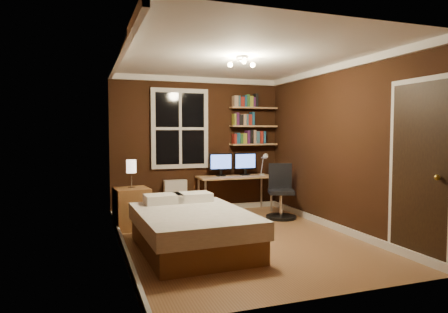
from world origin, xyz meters
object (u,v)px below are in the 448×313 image
object	(u,v)px
monitor_left	(221,165)
desk_lamp	(264,164)
bed	(192,229)
radiator	(175,197)
desk	(235,179)
monitor_right	(245,164)
nightstand	(132,208)
office_chair	(281,198)
bedside_lamp	(131,174)

from	to	relation	value
monitor_left	desk_lamp	size ratio (longest dim) A/B	1.01
bed	radiator	world-z (taller)	bed
desk	monitor_right	xyz separation A→B (m)	(0.23, 0.07, 0.28)
nightstand	desk_lamp	world-z (taller)	desk_lamp
bed	monitor_left	distance (m)	2.52
radiator	office_chair	bearing A→B (deg)	-30.47
desk	desk_lamp	bearing A→B (deg)	-9.17
monitor_right	nightstand	bearing A→B (deg)	-160.28
nightstand	bedside_lamp	size ratio (longest dim) A/B	1.45
monitor_right	desk_lamp	world-z (taller)	desk_lamp
desk_lamp	office_chair	bearing A→B (deg)	-90.55
desk_lamp	office_chair	world-z (taller)	desk_lamp
office_chair	desk_lamp	bearing A→B (deg)	111.21
monitor_right	monitor_left	bearing A→B (deg)	180.00
radiator	office_chair	size ratio (longest dim) A/B	0.66
nightstand	office_chair	bearing A→B (deg)	-8.14
desk	office_chair	world-z (taller)	office_chair
desk	office_chair	bearing A→B (deg)	-55.65
desk	monitor_left	size ratio (longest dim) A/B	3.16
bed	monitor_left	bearing A→B (deg)	60.25
desk	desk_lamp	size ratio (longest dim) A/B	3.20
radiator	desk	bearing A→B (deg)	-8.89
desk	monitor_left	distance (m)	0.38
monitor_right	desk_lamp	xyz separation A→B (m)	(0.32, -0.16, 0.01)
bedside_lamp	nightstand	bearing A→B (deg)	0.00
monitor_left	desk_lamp	distance (m)	0.82
bed	monitor_right	size ratio (longest dim) A/B	4.20
bedside_lamp	office_chair	bearing A→B (deg)	-1.65
monitor_left	office_chair	world-z (taller)	monitor_left
nightstand	desk	world-z (taller)	desk
bed	nightstand	distance (m)	1.50
monitor_right	office_chair	world-z (taller)	monitor_right
bed	monitor_left	xyz separation A→B (m)	(1.13, 2.17, 0.62)
bedside_lamp	monitor_right	distance (m)	2.35
nightstand	monitor_right	world-z (taller)	monitor_right
bedside_lamp	monitor_left	xyz separation A→B (m)	(1.72, 0.79, 0.03)
monitor_right	desk_lamp	bearing A→B (deg)	-26.57
nightstand	bedside_lamp	xyz separation A→B (m)	(0.00, 0.00, 0.53)
radiator	monitor_left	bearing A→B (deg)	-6.89
desk	monitor_right	world-z (taller)	monitor_right
bed	nightstand	size ratio (longest dim) A/B	2.98
nightstand	office_chair	distance (m)	2.52
bed	nightstand	xyz separation A→B (m)	(-0.59, 1.37, 0.05)
radiator	monitor_right	distance (m)	1.45
nightstand	desk	bearing A→B (deg)	13.55
nightstand	monitor_right	size ratio (longest dim) A/B	1.41
bed	office_chair	xyz separation A→B (m)	(1.93, 1.30, 0.09)
monitor_left	monitor_right	bearing A→B (deg)	0.00
desk	desk_lamp	world-z (taller)	desk_lamp
bedside_lamp	desk	size ratio (longest dim) A/B	0.31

